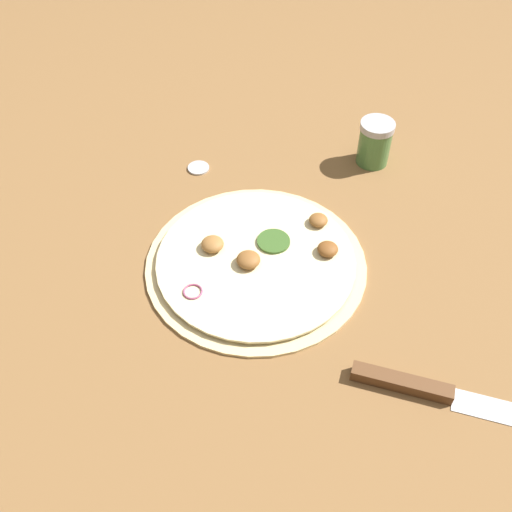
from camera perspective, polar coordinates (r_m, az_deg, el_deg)
The scene contains 5 objects.
ground_plane at distance 0.90m, azimuth 0.00°, elevation -0.85°, with size 3.00×3.00×0.00m, color brown.
pizza at distance 0.89m, azimuth 0.06°, elevation -0.48°, with size 0.33×0.33×0.03m.
knife at distance 0.80m, azimuth 17.32°, elevation -12.43°, with size 0.11×0.35×0.02m.
spice_jar at distance 1.07m, azimuth 11.24°, elevation 10.56°, with size 0.06×0.06×0.08m.
loose_cap at distance 1.06m, azimuth -5.51°, elevation 8.42°, with size 0.04×0.04×0.01m.
Camera 1 is at (-0.59, -0.04, 0.67)m, focal length 42.00 mm.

